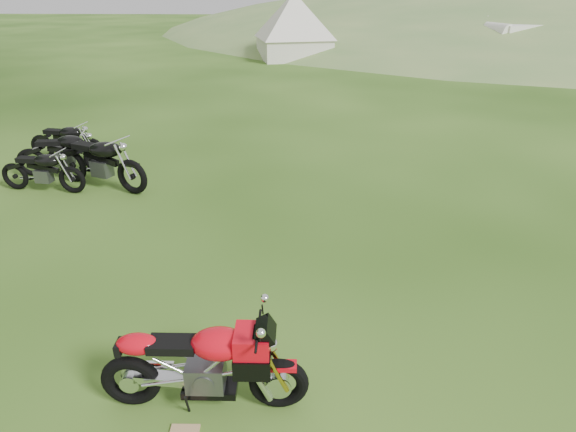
# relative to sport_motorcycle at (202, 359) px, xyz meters

# --- Properties ---
(ground) EXTENTS (120.00, 120.00, 0.00)m
(ground) POSITION_rel_sport_motorcycle_xyz_m (0.59, 2.00, -0.56)
(ground) COLOR #1D3F0D
(ground) RESTS_ON ground
(sport_motorcycle) EXTENTS (1.86, 0.50, 1.11)m
(sport_motorcycle) POSITION_rel_sport_motorcycle_xyz_m (0.00, 0.00, 0.00)
(sport_motorcycle) COLOR red
(sport_motorcycle) RESTS_ON ground
(vintage_moto_a) EXTENTS (1.69, 0.57, 0.87)m
(vintage_moto_a) POSITION_rel_sport_motorcycle_xyz_m (-4.12, 5.06, -0.12)
(vintage_moto_a) COLOR black
(vintage_moto_a) RESTS_ON ground
(vintage_moto_b) EXTENTS (2.14, 1.25, 1.11)m
(vintage_moto_b) POSITION_rel_sport_motorcycle_xyz_m (-3.07, 5.29, 0.00)
(vintage_moto_b) COLOR black
(vintage_moto_b) RESTS_ON ground
(vintage_moto_c) EXTENTS (1.79, 0.67, 0.92)m
(vintage_moto_c) POSITION_rel_sport_motorcycle_xyz_m (-4.46, 6.81, -0.10)
(vintage_moto_c) COLOR black
(vintage_moto_c) RESTS_ON ground
(vintage_moto_d) EXTENTS (1.88, 0.78, 0.97)m
(vintage_moto_d) POSITION_rel_sport_motorcycle_xyz_m (-4.12, 5.98, -0.07)
(vintage_moto_d) COLOR black
(vintage_moto_d) RESTS_ON ground
(tent_left) EXTENTS (4.16, 4.16, 2.96)m
(tent_left) POSITION_rel_sport_motorcycle_xyz_m (0.11, 23.19, 0.93)
(tent_left) COLOR white
(tent_left) RESTS_ON ground
(tent_right) EXTENTS (3.22, 3.22, 2.30)m
(tent_right) POSITION_rel_sport_motorcycle_xyz_m (10.02, 23.62, 0.60)
(tent_right) COLOR beige
(tent_right) RESTS_ON ground
(caravan) EXTENTS (4.37, 3.09, 1.87)m
(caravan) POSITION_rel_sport_motorcycle_xyz_m (11.37, 22.11, 0.38)
(caravan) COLOR white
(caravan) RESTS_ON ground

